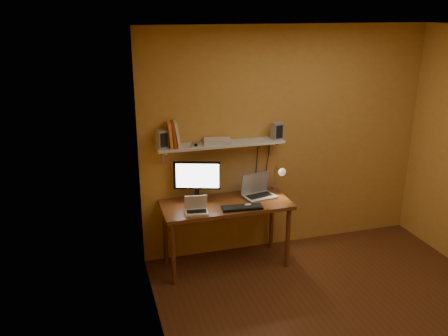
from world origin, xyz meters
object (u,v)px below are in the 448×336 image
object	(u,v)px
desk	(226,210)
router	(217,141)
mouse	(248,205)
keyboard	(242,208)
speaker_left	(162,139)
monitor	(197,179)
desk_lamp	(279,175)
shelf_camera	(195,145)
wall_shelf	(221,144)
netbook	(196,208)
speaker_right	(277,131)
laptop	(257,190)

from	to	relation	value
desk	router	size ratio (longest dim) A/B	4.82
mouse	router	world-z (taller)	router
keyboard	speaker_left	xyz separation A→B (m)	(-0.76, 0.38, 0.71)
monitor	desk_lamp	bearing A→B (deg)	17.23
shelf_camera	wall_shelf	bearing A→B (deg)	13.84
wall_shelf	speaker_left	xyz separation A→B (m)	(-0.64, -0.00, 0.11)
monitor	mouse	size ratio (longest dim) A/B	5.30
netbook	speaker_right	size ratio (longest dim) A/B	1.38
netbook	mouse	xyz separation A→B (m)	(0.56, -0.02, -0.03)
netbook	keyboard	world-z (taller)	netbook
mouse	speaker_right	distance (m)	0.90
wall_shelf	shelf_camera	world-z (taller)	shelf_camera
wall_shelf	laptop	bearing A→B (deg)	-13.50
laptop	router	distance (m)	0.73
monitor	netbook	size ratio (longest dim) A/B	1.90
laptop	keyboard	xyz separation A→B (m)	(-0.28, -0.29, -0.06)
netbook	shelf_camera	world-z (taller)	shelf_camera
wall_shelf	desk_lamp	distance (m)	0.77
router	netbook	bearing A→B (deg)	-133.89
desk	speaker_left	xyz separation A→B (m)	(-0.64, 0.19, 0.80)
keyboard	speaker_left	size ratio (longest dim) A/B	2.31
desk_lamp	speaker_left	world-z (taller)	speaker_left
router	wall_shelf	bearing A→B (deg)	5.89
speaker_left	shelf_camera	distance (m)	0.35
monitor	speaker_right	size ratio (longest dim) A/B	2.63
netbook	speaker_left	xyz separation A→B (m)	(-0.28, 0.33, 0.67)
wall_shelf	desk_lamp	size ratio (longest dim) A/B	3.73
wall_shelf	speaker_left	distance (m)	0.65
wall_shelf	router	xyz separation A→B (m)	(-0.04, -0.00, 0.04)
monitor	netbook	xyz separation A→B (m)	(-0.08, -0.28, -0.20)
netbook	mouse	bearing A→B (deg)	5.91
desk	netbook	world-z (taller)	netbook
desk	monitor	size ratio (longest dim) A/B	2.88
desk_lamp	router	size ratio (longest dim) A/B	1.29
monitor	mouse	xyz separation A→B (m)	(0.48, -0.30, -0.24)
laptop	desk	bearing A→B (deg)	-176.77
desk	shelf_camera	distance (m)	0.81
laptop	netbook	xyz separation A→B (m)	(-0.76, -0.24, -0.02)
netbook	speaker_right	bearing A→B (deg)	25.40
speaker_left	router	distance (m)	0.60
desk_lamp	desk	bearing A→B (deg)	-169.19
keyboard	mouse	bearing A→B (deg)	28.39
speaker_left	laptop	bearing A→B (deg)	-21.38
monitor	speaker_left	bearing A→B (deg)	-170.31
desk	laptop	distance (m)	0.44
monitor	netbook	world-z (taller)	monitor
wall_shelf	speaker_left	bearing A→B (deg)	-179.68
mouse	speaker_left	xyz separation A→B (m)	(-0.84, 0.35, 0.70)
wall_shelf	keyboard	bearing A→B (deg)	-72.85
monitor	router	world-z (taller)	router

